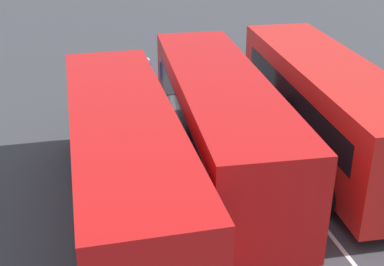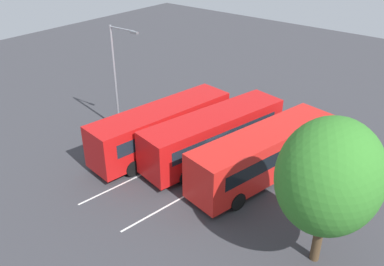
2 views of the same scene
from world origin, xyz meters
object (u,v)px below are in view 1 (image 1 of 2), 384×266
object	(u,v)px
pedestrian	(148,74)
bus_far_left	(326,105)
bus_center_right	(125,161)
bus_center_left	(219,121)

from	to	relation	value
pedestrian	bus_far_left	bearing A→B (deg)	80.81
bus_center_right	pedestrian	world-z (taller)	bus_center_right
bus_center_left	bus_center_right	size ratio (longest dim) A/B	1.00
bus_far_left	pedestrian	size ratio (longest dim) A/B	6.30
bus_center_left	pedestrian	distance (m)	7.15
bus_center_left	bus_center_right	xyz separation A→B (m)	(-1.43, 3.31, 0.00)
bus_center_right	bus_far_left	bearing A→B (deg)	-70.83
bus_far_left	pedestrian	world-z (taller)	bus_far_left
bus_center_left	pedestrian	size ratio (longest dim) A/B	6.30
pedestrian	bus_center_right	bearing A→B (deg)	32.18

